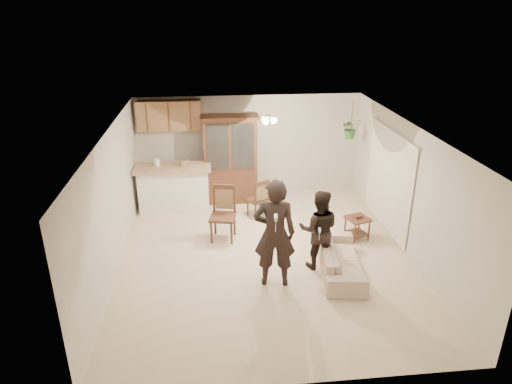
{
  "coord_description": "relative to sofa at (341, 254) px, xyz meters",
  "views": [
    {
      "loc": [
        -0.98,
        -7.65,
        4.58
      ],
      "look_at": [
        -0.13,
        0.4,
        1.18
      ],
      "focal_mm": 32.0,
      "sensor_mm": 36.0,
      "label": 1
    }
  ],
  "objects": [
    {
      "name": "chair_hutch_left",
      "position": [
        -1.75,
        3.58,
        -0.07
      ],
      "size": [
        0.64,
        0.64,
        1.06
      ],
      "rotation": [
        0.0,
        0.0,
        -0.55
      ],
      "color": "#3B2215",
      "rests_on": "floor"
    },
    {
      "name": "side_table",
      "position": [
        0.68,
        1.18,
        -0.12
      ],
      "size": [
        0.55,
        0.55,
        0.53
      ],
      "rotation": [
        0.0,
        0.0,
        0.3
      ],
      "color": "#3B2215",
      "rests_on": "floor"
    },
    {
      "name": "vertical_blinds",
      "position": [
        1.41,
        1.59,
        0.73
      ],
      "size": [
        0.06,
        2.3,
        2.1
      ],
      "primitive_type": null,
      "color": "silver",
      "rests_on": "wall_right"
    },
    {
      "name": "upper_cabinets",
      "position": [
        -3.2,
        3.76,
        1.73
      ],
      "size": [
        1.5,
        0.34,
        0.7
      ],
      "primitive_type": "cube",
      "color": "olive",
      "rests_on": "wall_back"
    },
    {
      "name": "controller_child",
      "position": [
        -0.45,
        -0.12,
        0.57
      ],
      "size": [
        0.07,
        0.14,
        0.04
      ],
      "primitive_type": "cube",
      "rotation": [
        0.0,
        0.0,
        2.93
      ],
      "color": "white",
      "rests_on": "child"
    },
    {
      "name": "wall_right",
      "position": [
        1.45,
        0.69,
        0.88
      ],
      "size": [
        0.02,
        6.5,
        2.5
      ],
      "primitive_type": "cube",
      "color": "beige",
      "rests_on": "ground"
    },
    {
      "name": "controller_adult",
      "position": [
        -1.31,
        -0.69,
        1.13
      ],
      "size": [
        0.07,
        0.17,
        0.05
      ],
      "primitive_type": "cube",
      "rotation": [
        0.0,
        0.0,
        3.02
      ],
      "color": "white",
      "rests_on": "adult"
    },
    {
      "name": "bar_top",
      "position": [
        -3.15,
        3.04,
        0.68
      ],
      "size": [
        1.75,
        0.7,
        0.08
      ],
      "primitive_type": "cube",
      "color": "tan",
      "rests_on": "breakfast_bar"
    },
    {
      "name": "sofa",
      "position": [
        0.0,
        0.0,
        0.0
      ],
      "size": [
        0.97,
        1.95,
        0.73
      ],
      "primitive_type": "imported",
      "rotation": [
        0.0,
        0.0,
        1.44
      ],
      "color": "#F2DFC7",
      "rests_on": "floor"
    },
    {
      "name": "chair_bar",
      "position": [
        -2.07,
        1.46,
        -0.05
      ],
      "size": [
        0.6,
        0.6,
        1.13
      ],
      "rotation": [
        0.0,
        0.0,
        -0.21
      ],
      "color": "#3B2215",
      "rests_on": "floor"
    },
    {
      "name": "adult",
      "position": [
        -1.26,
        -0.24,
        0.53
      ],
      "size": [
        0.7,
        0.51,
        1.8
      ],
      "primitive_type": "imported",
      "rotation": [
        0.0,
        0.0,
        3.02
      ],
      "color": "black",
      "rests_on": "floor"
    },
    {
      "name": "ceiling",
      "position": [
        -1.3,
        0.69,
        2.13
      ],
      "size": [
        5.5,
        6.5,
        0.02
      ],
      "primitive_type": "cube",
      "color": "white",
      "rests_on": "wall_back"
    },
    {
      "name": "hanging_plant",
      "position": [
        1.0,
        3.09,
        1.48
      ],
      "size": [
        0.43,
        0.37,
        0.48
      ],
      "primitive_type": "imported",
      "color": "#2B6026",
      "rests_on": "ceiling"
    },
    {
      "name": "wall_back",
      "position": [
        -1.3,
        3.94,
        0.88
      ],
      "size": [
        5.5,
        0.02,
        2.5
      ],
      "primitive_type": "cube",
      "color": "beige",
      "rests_on": "ground"
    },
    {
      "name": "wall_left",
      "position": [
        -4.05,
        0.69,
        0.88
      ],
      "size": [
        0.02,
        6.5,
        2.5
      ],
      "primitive_type": "cube",
      "color": "beige",
      "rests_on": "ground"
    },
    {
      "name": "ceiling_fixture",
      "position": [
        -1.1,
        1.89,
        2.03
      ],
      "size": [
        0.36,
        0.36,
        0.2
      ],
      "primitive_type": null,
      "color": "beige",
      "rests_on": "ceiling"
    },
    {
      "name": "china_hutch",
      "position": [
        -1.8,
        3.43,
        0.69
      ],
      "size": [
        1.36,
        0.53,
        2.14
      ],
      "rotation": [
        0.0,
        0.0,
        -0.01
      ],
      "color": "#3B2215",
      "rests_on": "floor"
    },
    {
      "name": "floor",
      "position": [
        -1.3,
        0.69,
        -0.37
      ],
      "size": [
        6.5,
        6.5,
        0.0
      ],
      "primitive_type": "plane",
      "color": "beige",
      "rests_on": "ground"
    },
    {
      "name": "plant_cord",
      "position": [
        1.0,
        3.09,
        1.81
      ],
      "size": [
        0.01,
        0.01,
        0.65
      ],
      "primitive_type": "cylinder",
      "color": "#29231E",
      "rests_on": "ceiling"
    },
    {
      "name": "chair_hutch_right",
      "position": [
        -1.24,
        2.45,
        -0.11
      ],
      "size": [
        0.55,
        0.55,
        0.93
      ],
      "rotation": [
        0.0,
        0.0,
        3.61
      ],
      "color": "#3B2215",
      "rests_on": "floor"
    },
    {
      "name": "wall_front",
      "position": [
        -1.3,
        -2.56,
        0.88
      ],
      "size": [
        5.5,
        0.02,
        2.5
      ],
      "primitive_type": "cube",
      "color": "beige",
      "rests_on": "ground"
    },
    {
      "name": "breakfast_bar",
      "position": [
        -3.15,
        3.04,
        0.13
      ],
      "size": [
        1.6,
        0.55,
        1.0
      ],
      "primitive_type": "cube",
      "color": "white",
      "rests_on": "floor"
    },
    {
      "name": "child",
      "position": [
        -0.38,
        0.22,
        0.31
      ],
      "size": [
        0.75,
        0.64,
        1.35
      ],
      "primitive_type": "imported",
      "rotation": [
        0.0,
        0.0,
        2.93
      ],
      "color": "black",
      "rests_on": "floor"
    }
  ]
}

